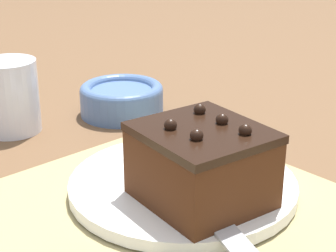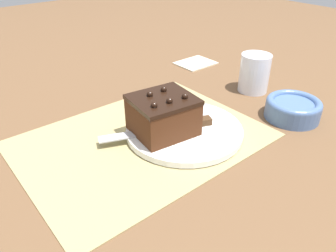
{
  "view_description": "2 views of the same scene",
  "coord_description": "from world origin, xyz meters",
  "px_view_note": "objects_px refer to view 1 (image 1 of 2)",
  "views": [
    {
      "loc": [
        0.29,
        -0.32,
        0.28
      ],
      "look_at": [
        -0.11,
        0.05,
        0.06
      ],
      "focal_mm": 60.0,
      "sensor_mm": 36.0,
      "label": 1
    },
    {
      "loc": [
        0.3,
        0.45,
        0.36
      ],
      "look_at": [
        -0.04,
        0.03,
        0.03
      ],
      "focal_mm": 35.0,
      "sensor_mm": 36.0,
      "label": 2
    }
  ],
  "objects_px": {
    "cake_plate": "(183,185)",
    "serving_knife": "(188,182)",
    "chocolate_cake": "(202,164)",
    "small_bowl": "(122,98)",
    "drinking_glass": "(10,96)"
  },
  "relations": [
    {
      "from": "chocolate_cake",
      "to": "drinking_glass",
      "type": "height_order",
      "value": "chocolate_cake"
    },
    {
      "from": "cake_plate",
      "to": "small_bowl",
      "type": "distance_m",
      "value": 0.25
    },
    {
      "from": "chocolate_cake",
      "to": "cake_plate",
      "type": "bearing_deg",
      "value": 158.89
    },
    {
      "from": "cake_plate",
      "to": "serving_knife",
      "type": "xyz_separation_m",
      "value": [
        0.02,
        -0.01,
        0.01
      ]
    },
    {
      "from": "serving_knife",
      "to": "small_bowl",
      "type": "relative_size",
      "value": 1.86
    },
    {
      "from": "cake_plate",
      "to": "chocolate_cake",
      "type": "distance_m",
      "value": 0.06
    },
    {
      "from": "serving_knife",
      "to": "small_bowl",
      "type": "height_order",
      "value": "small_bowl"
    },
    {
      "from": "drinking_glass",
      "to": "small_bowl",
      "type": "xyz_separation_m",
      "value": [
        0.05,
        0.14,
        -0.02
      ]
    },
    {
      "from": "drinking_glass",
      "to": "cake_plate",
      "type": "bearing_deg",
      "value": 9.21
    },
    {
      "from": "chocolate_cake",
      "to": "small_bowl",
      "type": "xyz_separation_m",
      "value": [
        -0.27,
        0.12,
        -0.03
      ]
    },
    {
      "from": "cake_plate",
      "to": "chocolate_cake",
      "type": "height_order",
      "value": "chocolate_cake"
    },
    {
      "from": "small_bowl",
      "to": "chocolate_cake",
      "type": "bearing_deg",
      "value": -23.32
    },
    {
      "from": "drinking_glass",
      "to": "chocolate_cake",
      "type": "bearing_deg",
      "value": 5.17
    },
    {
      "from": "serving_knife",
      "to": "drinking_glass",
      "type": "xyz_separation_m",
      "value": [
        -0.29,
        -0.04,
        0.03
      ]
    },
    {
      "from": "serving_knife",
      "to": "small_bowl",
      "type": "bearing_deg",
      "value": -91.45
    }
  ]
}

